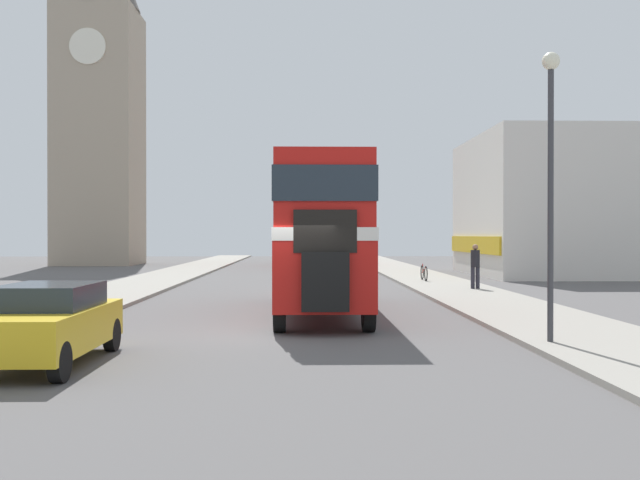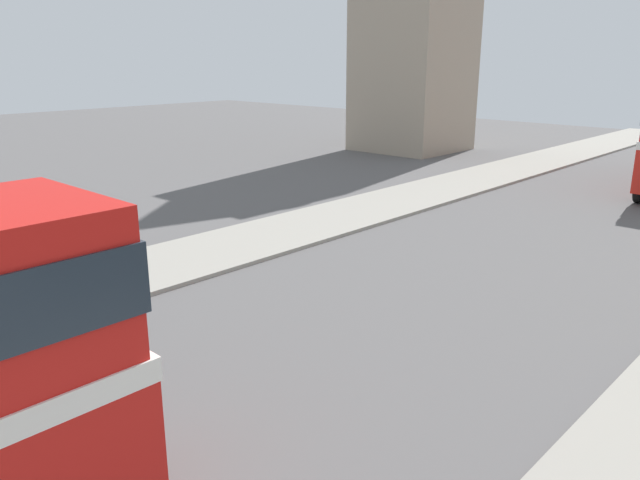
# 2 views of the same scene
# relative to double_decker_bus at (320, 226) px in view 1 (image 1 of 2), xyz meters

# --- Properties ---
(ground_plane) EXTENTS (120.00, 120.00, 0.00)m
(ground_plane) POSITION_rel_double_decker_bus_xyz_m (-1.02, -4.12, -2.53)
(ground_plane) COLOR #565454
(sidewalk_right) EXTENTS (3.50, 120.00, 0.12)m
(sidewalk_right) POSITION_rel_double_decker_bus_xyz_m (5.73, -4.12, -2.47)
(sidewalk_right) COLOR gray
(sidewalk_right) RESTS_ON ground_plane
(double_decker_bus) EXTENTS (2.39, 9.80, 4.26)m
(double_decker_bus) POSITION_rel_double_decker_bus_xyz_m (0.00, 0.00, 0.00)
(double_decker_bus) COLOR red
(double_decker_bus) RESTS_ON ground_plane
(bus_distant) EXTENTS (2.37, 10.23, 4.46)m
(bus_distant) POSITION_rel_double_decker_bus_xyz_m (0.54, 32.62, 0.11)
(bus_distant) COLOR red
(bus_distant) RESTS_ON ground_plane
(car_parked_near) EXTENTS (1.69, 3.91, 1.41)m
(car_parked_near) POSITION_rel_double_decker_bus_xyz_m (-5.00, -8.04, -1.79)
(car_parked_near) COLOR gold
(car_parked_near) RESTS_ON ground_plane
(pedestrian_walking) EXTENTS (0.36, 0.36, 1.79)m
(pedestrian_walking) POSITION_rel_double_decker_bus_xyz_m (6.45, 7.89, -1.40)
(pedestrian_walking) COLOR #282833
(pedestrian_walking) RESTS_ON sidewalk_right
(bicycle_on_pavement) EXTENTS (0.05, 1.76, 0.78)m
(bicycle_on_pavement) POSITION_rel_double_decker_bus_xyz_m (5.27, 13.09, -2.05)
(bicycle_on_pavement) COLOR black
(bicycle_on_pavement) RESTS_ON sidewalk_right
(street_lamp) EXTENTS (0.36, 0.36, 5.86)m
(street_lamp) POSITION_rel_double_decker_bus_xyz_m (4.52, -6.33, 1.43)
(street_lamp) COLOR #38383D
(street_lamp) RESTS_ON sidewalk_right
(church_tower) EXTENTS (6.17, 6.17, 27.88)m
(church_tower) POSITION_rel_double_decker_bus_xyz_m (-16.15, 34.56, 11.70)
(church_tower) COLOR tan
(church_tower) RESTS_ON ground_plane
(shop_building_block) EXTENTS (19.19, 11.77, 7.90)m
(shop_building_block) POSITION_rel_double_decker_bus_xyz_m (18.86, 19.93, 1.42)
(shop_building_block) COLOR silver
(shop_building_block) RESTS_ON ground_plane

